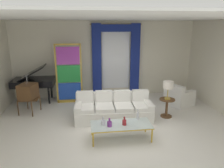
% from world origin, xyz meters
% --- Properties ---
extents(ground_plane, '(16.00, 16.00, 0.00)m').
position_xyz_m(ground_plane, '(0.00, 0.00, 0.00)').
color(ground_plane, white).
extents(wall_rear, '(8.00, 0.12, 3.00)m').
position_xyz_m(wall_rear, '(0.00, 3.06, 1.50)').
color(wall_rear, silver).
rests_on(wall_rear, ground).
extents(ceiling_slab, '(8.00, 7.60, 0.04)m').
position_xyz_m(ceiling_slab, '(0.00, 0.80, 3.02)').
color(ceiling_slab, white).
extents(curtained_window, '(2.00, 0.17, 2.70)m').
position_xyz_m(curtained_window, '(0.43, 2.89, 1.74)').
color(curtained_window, white).
rests_on(curtained_window, ground).
extents(couch_white_long, '(2.38, 1.02, 0.86)m').
position_xyz_m(couch_white_long, '(0.01, 0.65, 0.31)').
color(couch_white_long, white).
rests_on(couch_white_long, ground).
extents(coffee_table, '(1.54, 0.64, 0.41)m').
position_xyz_m(coffee_table, '(0.03, -0.63, 0.38)').
color(coffee_table, silver).
rests_on(coffee_table, ground).
extents(bottle_blue_decanter, '(0.11, 0.11, 0.21)m').
position_xyz_m(bottle_blue_decanter, '(-0.42, -0.59, 0.48)').
color(bottle_blue_decanter, silver).
rests_on(bottle_blue_decanter, coffee_table).
extents(bottle_crystal_tall, '(0.06, 0.06, 0.29)m').
position_xyz_m(bottle_crystal_tall, '(0.52, -0.39, 0.52)').
color(bottle_crystal_tall, silver).
rests_on(bottle_crystal_tall, coffee_table).
extents(bottle_amber_squat, '(0.10, 0.10, 0.22)m').
position_xyz_m(bottle_amber_squat, '(0.10, -0.67, 0.49)').
color(bottle_amber_squat, maroon).
rests_on(bottle_amber_squat, coffee_table).
extents(bottle_ruby_flask, '(0.12, 0.12, 0.23)m').
position_xyz_m(bottle_ruby_flask, '(-0.28, -0.70, 0.49)').
color(bottle_ruby_flask, '#753384').
rests_on(bottle_ruby_flask, coffee_table).
extents(vintage_tv, '(0.66, 0.71, 1.35)m').
position_xyz_m(vintage_tv, '(-2.69, 1.45, 0.73)').
color(vintage_tv, brown).
rests_on(vintage_tv, ground).
extents(armchair_white, '(1.08, 1.08, 0.80)m').
position_xyz_m(armchair_white, '(2.52, 1.50, 0.29)').
color(armchair_white, white).
rests_on(armchair_white, ground).
extents(stained_glass_divider, '(0.95, 0.05, 2.20)m').
position_xyz_m(stained_glass_divider, '(-1.40, 2.31, 1.06)').
color(stained_glass_divider, gold).
rests_on(stained_glass_divider, ground).
extents(peacock_figurine, '(0.44, 0.60, 0.50)m').
position_xyz_m(peacock_figurine, '(-0.87, 1.84, 0.22)').
color(peacock_figurine, beige).
rests_on(peacock_figurine, ground).
extents(round_side_table, '(0.48, 0.48, 0.59)m').
position_xyz_m(round_side_table, '(1.71, 0.55, 0.36)').
color(round_side_table, brown).
rests_on(round_side_table, ground).
extents(table_lamp_brass, '(0.32, 0.32, 0.57)m').
position_xyz_m(table_lamp_brass, '(1.71, 0.55, 1.03)').
color(table_lamp_brass, '#B29338').
rests_on(table_lamp_brass, round_side_table).
extents(grand_piano, '(1.50, 1.10, 1.40)m').
position_xyz_m(grand_piano, '(-2.73, 2.61, 0.80)').
color(grand_piano, black).
rests_on(grand_piano, ground).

